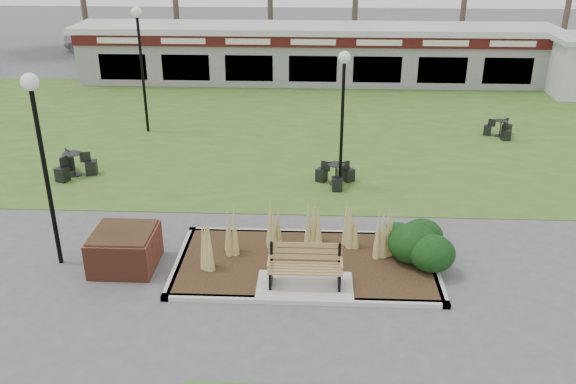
{
  "coord_description": "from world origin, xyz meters",
  "views": [
    {
      "loc": [
        0.17,
        -11.74,
        7.76
      ],
      "look_at": [
        -0.47,
        2.0,
        1.62
      ],
      "focal_mm": 38.0,
      "sensor_mm": 36.0,
      "label": 1
    }
  ],
  "objects_px": {
    "park_bench": "(305,265)",
    "lamp_post_mid_right": "(343,91)",
    "brick_planter": "(125,249)",
    "bistro_set_a": "(74,168)",
    "bistro_set_b": "(336,177)",
    "lamp_post_mid_left": "(140,42)",
    "bistro_set_d": "(500,131)",
    "car_silver": "(97,41)",
    "food_pavilion": "(313,54)",
    "car_black": "(128,50)",
    "lamp_post_near_left": "(38,130)"
  },
  "relations": [
    {
      "from": "food_pavilion",
      "to": "bistro_set_b",
      "type": "bearing_deg",
      "value": -86.41
    },
    {
      "from": "brick_planter",
      "to": "bistro_set_d",
      "type": "xyz_separation_m",
      "value": [
        11.81,
        10.36,
        -0.24
      ]
    },
    {
      "from": "food_pavilion",
      "to": "car_silver",
      "type": "xyz_separation_m",
      "value": [
        -13.82,
        7.04,
        -0.72
      ]
    },
    {
      "from": "lamp_post_near_left",
      "to": "bistro_set_d",
      "type": "height_order",
      "value": "lamp_post_near_left"
    },
    {
      "from": "food_pavilion",
      "to": "lamp_post_mid_left",
      "type": "xyz_separation_m",
      "value": [
        -6.54,
        -8.63,
        2.07
      ]
    },
    {
      "from": "lamp_post_near_left",
      "to": "car_black",
      "type": "relative_size",
      "value": 0.95
    },
    {
      "from": "park_bench",
      "to": "bistro_set_d",
      "type": "distance_m",
      "value": 13.36
    },
    {
      "from": "brick_planter",
      "to": "lamp_post_near_left",
      "type": "relative_size",
      "value": 0.32
    },
    {
      "from": "lamp_post_near_left",
      "to": "bistro_set_a",
      "type": "height_order",
      "value": "lamp_post_near_left"
    },
    {
      "from": "park_bench",
      "to": "car_black",
      "type": "xyz_separation_m",
      "value": [
        -10.96,
        23.67,
        0.24
      ]
    },
    {
      "from": "park_bench",
      "to": "lamp_post_near_left",
      "type": "relative_size",
      "value": 0.36
    },
    {
      "from": "park_bench",
      "to": "car_silver",
      "type": "height_order",
      "value": "car_silver"
    },
    {
      "from": "lamp_post_mid_left",
      "to": "bistro_set_a",
      "type": "height_order",
      "value": "lamp_post_mid_left"
    },
    {
      "from": "food_pavilion",
      "to": "car_black",
      "type": "height_order",
      "value": "food_pavilion"
    },
    {
      "from": "lamp_post_mid_left",
      "to": "car_silver",
      "type": "bearing_deg",
      "value": 114.94
    },
    {
      "from": "bistro_set_b",
      "to": "bistro_set_d",
      "type": "relative_size",
      "value": 1.1
    },
    {
      "from": "bistro_set_d",
      "to": "lamp_post_mid_left",
      "type": "bearing_deg",
      "value": -179.91
    },
    {
      "from": "bistro_set_a",
      "to": "brick_planter",
      "type": "bearing_deg",
      "value": -58.98
    },
    {
      "from": "lamp_post_mid_right",
      "to": "lamp_post_mid_left",
      "type": "bearing_deg",
      "value": 144.63
    },
    {
      "from": "food_pavilion",
      "to": "bistro_set_b",
      "type": "relative_size",
      "value": 18.93
    },
    {
      "from": "lamp_post_mid_left",
      "to": "bistro_set_b",
      "type": "height_order",
      "value": "lamp_post_mid_left"
    },
    {
      "from": "lamp_post_near_left",
      "to": "car_black",
      "type": "xyz_separation_m",
      "value": [
        -4.88,
        22.83,
        -2.63
      ]
    },
    {
      "from": "brick_planter",
      "to": "bistro_set_a",
      "type": "relative_size",
      "value": 1.05
    },
    {
      "from": "park_bench",
      "to": "lamp_post_near_left",
      "type": "height_order",
      "value": "lamp_post_near_left"
    },
    {
      "from": "lamp_post_mid_left",
      "to": "bistro_set_d",
      "type": "distance_m",
      "value": 14.34
    },
    {
      "from": "food_pavilion",
      "to": "lamp_post_mid_right",
      "type": "bearing_deg",
      "value": -85.98
    },
    {
      "from": "bistro_set_a",
      "to": "car_silver",
      "type": "height_order",
      "value": "car_silver"
    },
    {
      "from": "lamp_post_mid_left",
      "to": "car_black",
      "type": "relative_size",
      "value": 0.97
    },
    {
      "from": "brick_planter",
      "to": "food_pavilion",
      "type": "distance_m",
      "value": 19.49
    },
    {
      "from": "car_black",
      "to": "car_silver",
      "type": "bearing_deg",
      "value": 39.53
    },
    {
      "from": "lamp_post_mid_right",
      "to": "bistro_set_b",
      "type": "xyz_separation_m",
      "value": [
        -0.12,
        0.3,
        -2.9
      ]
    },
    {
      "from": "lamp_post_mid_left",
      "to": "bistro_set_d",
      "type": "height_order",
      "value": "lamp_post_mid_left"
    },
    {
      "from": "brick_planter",
      "to": "food_pavilion",
      "type": "xyz_separation_m",
      "value": [
        4.4,
        18.96,
        1.0
      ]
    },
    {
      "from": "food_pavilion",
      "to": "bistro_set_d",
      "type": "height_order",
      "value": "food_pavilion"
    },
    {
      "from": "bistro_set_a",
      "to": "car_silver",
      "type": "distance_m",
      "value": 21.23
    },
    {
      "from": "bistro_set_d",
      "to": "car_silver",
      "type": "distance_m",
      "value": 26.38
    },
    {
      "from": "brick_planter",
      "to": "lamp_post_mid_right",
      "type": "bearing_deg",
      "value": 42.87
    },
    {
      "from": "car_black",
      "to": "park_bench",
      "type": "bearing_deg",
      "value": -158.58
    },
    {
      "from": "car_silver",
      "to": "car_black",
      "type": "xyz_separation_m",
      "value": [
        2.87,
        -3.08,
        0.07
      ]
    },
    {
      "from": "park_bench",
      "to": "bistro_set_d",
      "type": "xyz_separation_m",
      "value": [
        7.41,
        11.11,
        -0.35
      ]
    },
    {
      "from": "lamp_post_mid_left",
      "to": "lamp_post_mid_right",
      "type": "distance_m",
      "value": 9.23
    },
    {
      "from": "bistro_set_b",
      "to": "food_pavilion",
      "type": "bearing_deg",
      "value": 93.59
    },
    {
      "from": "park_bench",
      "to": "brick_planter",
      "type": "bearing_deg",
      "value": 170.31
    },
    {
      "from": "bistro_set_d",
      "to": "car_silver",
      "type": "height_order",
      "value": "car_silver"
    },
    {
      "from": "brick_planter",
      "to": "bistro_set_a",
      "type": "distance_m",
      "value": 6.59
    },
    {
      "from": "park_bench",
      "to": "lamp_post_mid_right",
      "type": "bearing_deg",
      "value": 80.32
    },
    {
      "from": "park_bench",
      "to": "car_silver",
      "type": "relative_size",
      "value": 0.38
    },
    {
      "from": "bistro_set_a",
      "to": "bistro_set_d",
      "type": "distance_m",
      "value": 15.92
    },
    {
      "from": "lamp_post_mid_left",
      "to": "car_silver",
      "type": "distance_m",
      "value": 17.5
    },
    {
      "from": "lamp_post_mid_right",
      "to": "bistro_set_a",
      "type": "relative_size",
      "value": 3.04
    }
  ]
}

